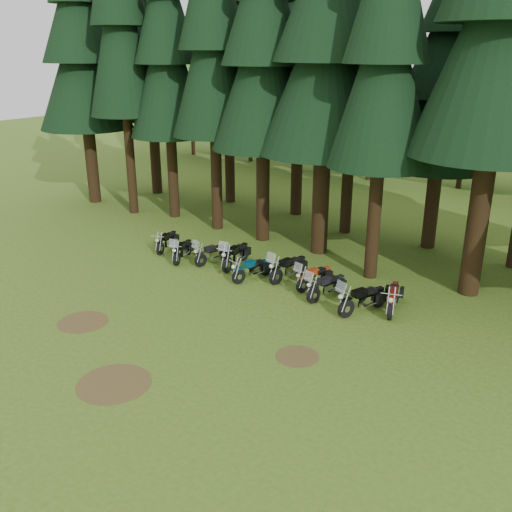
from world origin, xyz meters
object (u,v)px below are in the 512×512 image
at_px(motorcycle_4, 253,270).
at_px(motorcycle_5, 288,268).
at_px(motorcycle_2, 213,254).
at_px(motorcycle_9, 393,298).
at_px(motorcycle_6, 315,277).
at_px(motorcycle_0, 167,241).
at_px(motorcycle_3, 236,256).
at_px(motorcycle_8, 363,300).
at_px(motorcycle_1, 183,251).
at_px(motorcycle_7, 327,287).

xyz_separation_m(motorcycle_4, motorcycle_5, (1.21, 0.92, 0.05)).
xyz_separation_m(motorcycle_2, motorcycle_5, (3.84, 0.41, 0.06)).
distance_m(motorcycle_5, motorcycle_9, 4.80).
xyz_separation_m(motorcycle_4, motorcycle_6, (2.57, 0.77, 0.01)).
relative_size(motorcycle_0, motorcycle_3, 0.83).
relative_size(motorcycle_0, motorcycle_8, 0.87).
height_order(motorcycle_0, motorcycle_1, motorcycle_1).
distance_m(motorcycle_2, motorcycle_5, 3.86).
xyz_separation_m(motorcycle_1, motorcycle_7, (7.45, 0.22, 0.02)).
bearing_deg(motorcycle_1, motorcycle_9, -17.25).
height_order(motorcycle_0, motorcycle_5, motorcycle_5).
bearing_deg(motorcycle_1, motorcycle_7, -19.56).
bearing_deg(motorcycle_1, motorcycle_4, -20.83).
xyz_separation_m(motorcycle_6, motorcycle_7, (0.89, -0.58, 0.01)).
bearing_deg(motorcycle_1, motorcycle_3, -2.89).
distance_m(motorcycle_3, motorcycle_8, 6.76).
height_order(motorcycle_4, motorcycle_8, motorcycle_8).
bearing_deg(motorcycle_4, motorcycle_3, 167.38).
height_order(motorcycle_2, motorcycle_5, motorcycle_5).
distance_m(motorcycle_4, motorcycle_8, 5.17).
relative_size(motorcycle_3, motorcycle_8, 1.04).
distance_m(motorcycle_2, motorcycle_9, 8.63).
bearing_deg(motorcycle_8, motorcycle_5, -174.43).
bearing_deg(motorcycle_9, motorcycle_2, 163.20).
bearing_deg(motorcycle_8, motorcycle_9, 65.19).
xyz_separation_m(motorcycle_6, motorcycle_8, (2.59, -0.92, 0.05)).
xyz_separation_m(motorcycle_8, motorcycle_9, (0.84, 0.82, -0.02)).
xyz_separation_m(motorcycle_1, motorcycle_5, (5.20, 0.94, 0.05)).
relative_size(motorcycle_4, motorcycle_9, 0.93).
bearing_deg(motorcycle_4, motorcycle_9, 21.07).
height_order(motorcycle_3, motorcycle_7, motorcycle_3).
distance_m(motorcycle_8, motorcycle_9, 1.17).
distance_m(motorcycle_0, motorcycle_2, 2.92).
bearing_deg(motorcycle_0, motorcycle_5, -15.51).
bearing_deg(motorcycle_3, motorcycle_4, -38.01).
xyz_separation_m(motorcycle_0, motorcycle_8, (10.72, -0.70, 0.07)).
bearing_deg(motorcycle_0, motorcycle_4, -24.25).
distance_m(motorcycle_3, motorcycle_5, 2.74).
bearing_deg(motorcycle_6, motorcycle_3, -168.69).
height_order(motorcycle_3, motorcycle_9, motorcycle_3).
relative_size(motorcycle_5, motorcycle_9, 1.05).
distance_m(motorcycle_4, motorcycle_5, 1.52).
bearing_deg(motorcycle_2, motorcycle_1, -147.99).
xyz_separation_m(motorcycle_5, motorcycle_8, (3.96, -1.07, 0.00)).
bearing_deg(motorcycle_6, motorcycle_0, -166.82).
relative_size(motorcycle_1, motorcycle_8, 0.89).
distance_m(motorcycle_1, motorcycle_8, 9.16).
height_order(motorcycle_1, motorcycle_6, motorcycle_6).
xyz_separation_m(motorcycle_2, motorcycle_9, (8.63, 0.16, 0.04)).
relative_size(motorcycle_5, motorcycle_6, 1.10).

